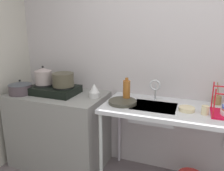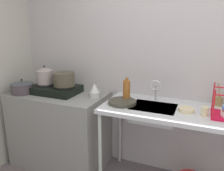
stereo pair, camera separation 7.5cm
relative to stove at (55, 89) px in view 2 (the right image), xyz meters
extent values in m
cube|color=#B8B1B4|center=(1.46, 0.38, 0.43)|extent=(4.92, 0.10, 2.79)
cube|color=gray|center=(0.04, 0.00, -0.51)|extent=(1.14, 0.66, 0.92)
cube|color=silver|center=(1.42, 0.00, -0.07)|extent=(1.47, 0.66, 0.04)
cylinder|color=silver|center=(0.73, -0.29, -0.53)|extent=(0.04, 0.04, 0.88)
cylinder|color=silver|center=(0.73, 0.29, -0.53)|extent=(0.04, 0.04, 0.88)
cube|color=black|center=(0.00, 0.00, 0.00)|extent=(0.57, 0.38, 0.09)
cylinder|color=black|center=(-0.14, 0.00, 0.05)|extent=(0.23, 0.23, 0.02)
cylinder|color=black|center=(0.14, 0.00, 0.05)|extent=(0.23, 0.23, 0.02)
cylinder|color=#9D8F8D|center=(-0.14, 0.00, 0.14)|extent=(0.20, 0.20, 0.16)
cone|color=#A99696|center=(-0.14, 0.00, 0.23)|extent=(0.20, 0.20, 0.04)
sphere|color=black|center=(-0.14, 0.00, 0.27)|extent=(0.02, 0.02, 0.02)
cylinder|color=#474132|center=(0.14, 0.00, 0.13)|extent=(0.25, 0.25, 0.15)
cylinder|color=#443940|center=(-0.36, -0.16, 0.01)|extent=(0.27, 0.27, 0.12)
cone|color=#40444C|center=(-0.36, -0.16, 0.09)|extent=(0.27, 0.27, 0.03)
sphere|color=black|center=(-0.36, -0.16, 0.12)|extent=(0.02, 0.02, 0.02)
cylinder|color=silver|center=(0.52, 0.03, -0.02)|extent=(0.12, 0.12, 0.06)
cone|color=silver|center=(0.52, 0.03, 0.06)|extent=(0.11, 0.11, 0.10)
cube|color=silver|center=(1.20, -0.02, -0.12)|extent=(0.44, 0.34, 0.14)
cylinder|color=silver|center=(1.18, 0.18, 0.04)|extent=(0.02, 0.02, 0.18)
torus|color=silver|center=(1.18, 0.13, 0.13)|extent=(0.12, 0.02, 0.12)
cylinder|color=#3B392E|center=(0.88, -0.06, -0.03)|extent=(0.29, 0.29, 0.03)
cylinder|color=red|center=(1.74, -0.16, 0.09)|extent=(0.01, 0.01, 0.27)
cylinder|color=red|center=(1.74, 0.11, 0.09)|extent=(0.01, 0.01, 0.27)
cylinder|color=beige|center=(1.67, -0.07, -0.01)|extent=(0.07, 0.07, 0.08)
cylinder|color=beige|center=(1.51, -0.03, -0.03)|extent=(0.15, 0.15, 0.04)
cylinder|color=#9A5721|center=(0.89, 0.05, 0.06)|extent=(0.08, 0.08, 0.22)
cylinder|color=#9A5721|center=(0.89, 0.05, 0.19)|extent=(0.04, 0.04, 0.03)
cylinder|color=olive|center=(1.80, 0.27, 0.00)|extent=(0.08, 0.08, 0.09)
cylinder|color=olive|center=(1.80, 0.27, 0.08)|extent=(0.05, 0.05, 0.20)
camera|label=1|loc=(1.56, -2.15, 0.73)|focal=35.81mm
camera|label=2|loc=(1.62, -2.12, 0.73)|focal=35.81mm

